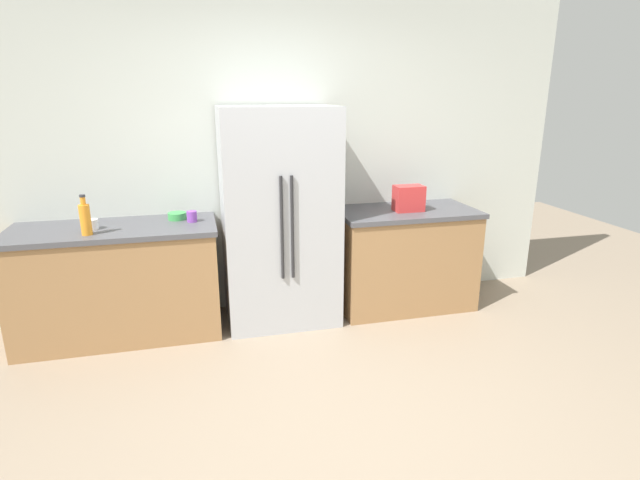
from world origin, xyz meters
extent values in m
plane|color=gray|center=(0.00, 0.00, 0.00)|extent=(10.29, 10.29, 0.00)
cube|color=silver|center=(0.00, 2.01, 1.54)|extent=(5.14, 0.10, 3.08)
cube|color=#9E7247|center=(-1.37, 1.63, 0.42)|extent=(1.50, 0.64, 0.85)
cube|color=#4C4C51|center=(-1.37, 1.63, 0.87)|extent=(1.53, 0.67, 0.04)
cube|color=#9E7247|center=(1.03, 1.63, 0.42)|extent=(1.18, 0.64, 0.85)
cube|color=#4C4C51|center=(1.03, 1.63, 0.87)|extent=(1.21, 0.67, 0.04)
cube|color=#B2B5BA|center=(-0.09, 1.62, 0.88)|extent=(0.91, 0.64, 1.77)
cylinder|color=#262628|center=(-0.13, 1.29, 0.88)|extent=(0.02, 0.02, 0.80)
cylinder|color=#262628|center=(-0.05, 1.29, 0.88)|extent=(0.02, 0.02, 0.80)
cube|color=red|center=(1.02, 1.59, 1.00)|extent=(0.25, 0.16, 0.22)
cylinder|color=orange|center=(-1.51, 1.45, 1.00)|extent=(0.07, 0.07, 0.22)
cylinder|color=orange|center=(-1.51, 1.45, 1.13)|extent=(0.04, 0.04, 0.06)
cylinder|color=#333338|center=(-1.51, 1.45, 1.17)|extent=(0.04, 0.04, 0.02)
cylinder|color=purple|center=(-0.78, 1.65, 0.93)|extent=(0.08, 0.08, 0.09)
cylinder|color=white|center=(-1.50, 1.60, 0.92)|extent=(0.09, 0.09, 0.08)
cylinder|color=green|center=(-0.90, 1.76, 0.91)|extent=(0.14, 0.14, 0.05)
camera|label=1|loc=(-0.74, -2.28, 1.87)|focal=28.01mm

